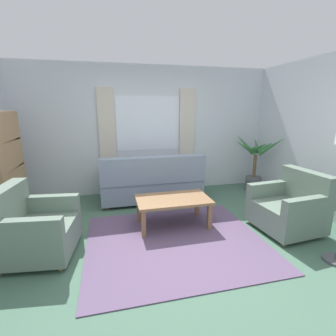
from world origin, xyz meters
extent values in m
plane|color=#476B56|center=(0.00, 0.00, 0.00)|extent=(6.24, 6.24, 0.00)
cube|color=silver|center=(0.00, 2.26, 1.30)|extent=(5.32, 0.12, 2.60)
cube|color=white|center=(0.00, 2.20, 1.45)|extent=(1.30, 0.01, 1.10)
cube|color=beige|center=(-0.83, 2.17, 1.45)|extent=(0.32, 0.06, 1.40)
cube|color=beige|center=(0.83, 2.17, 1.45)|extent=(0.32, 0.06, 1.40)
cube|color=#604C6B|center=(0.00, 0.00, 0.01)|extent=(2.34, 2.02, 0.01)
cube|color=gray|center=(-0.05, 1.65, 0.25)|extent=(1.90, 0.80, 0.38)
cube|color=gray|center=(-0.05, 1.33, 0.68)|extent=(1.90, 0.20, 0.48)
cube|color=gray|center=(0.82, 1.65, 0.56)|extent=(0.16, 0.80, 0.24)
cube|color=gray|center=(-0.92, 1.65, 0.56)|extent=(0.16, 0.80, 0.24)
cylinder|color=olive|center=(0.80, 1.95, 0.03)|extent=(0.06, 0.06, 0.06)
cylinder|color=olive|center=(-0.90, 1.95, 0.03)|extent=(0.06, 0.06, 0.06)
cylinder|color=olive|center=(0.80, 1.35, 0.03)|extent=(0.06, 0.06, 0.06)
cylinder|color=olive|center=(-0.90, 1.35, 0.03)|extent=(0.06, 0.06, 0.06)
cube|color=slate|center=(-1.69, 0.10, 0.24)|extent=(0.90, 0.93, 0.36)
cube|color=slate|center=(-2.01, 0.14, 0.65)|extent=(0.28, 0.86, 0.46)
cube|color=slate|center=(-1.73, -0.26, 0.53)|extent=(0.81, 0.22, 0.22)
cube|color=slate|center=(-1.64, 0.46, 0.53)|extent=(0.81, 0.22, 0.22)
cylinder|color=olive|center=(-1.41, -0.28, 0.03)|extent=(0.05, 0.05, 0.06)
cylinder|color=olive|center=(-1.33, 0.40, 0.03)|extent=(0.05, 0.05, 0.06)
cylinder|color=olive|center=(-2.04, -0.20, 0.03)|extent=(0.05, 0.05, 0.06)
cylinder|color=olive|center=(-1.96, 0.48, 0.03)|extent=(0.05, 0.05, 0.06)
cube|color=slate|center=(1.65, -0.06, 0.24)|extent=(0.87, 0.91, 0.36)
cube|color=slate|center=(1.98, -0.03, 0.65)|extent=(0.25, 0.85, 0.46)
cube|color=slate|center=(1.62, 0.30, 0.53)|extent=(0.81, 0.19, 0.22)
cube|color=slate|center=(1.68, -0.42, 0.53)|extent=(0.81, 0.19, 0.22)
cylinder|color=olive|center=(1.30, 0.25, 0.03)|extent=(0.05, 0.05, 0.06)
cylinder|color=olive|center=(1.36, -0.43, 0.03)|extent=(0.05, 0.05, 0.06)
cylinder|color=olive|center=(1.94, 0.31, 0.03)|extent=(0.05, 0.05, 0.06)
cylinder|color=olive|center=(2.00, -0.37, 0.03)|extent=(0.05, 0.05, 0.06)
cube|color=olive|center=(0.09, 0.48, 0.42)|extent=(1.10, 0.64, 0.04)
cube|color=olive|center=(-0.40, 0.22, 0.20)|extent=(0.06, 0.06, 0.40)
cube|color=olive|center=(0.58, 0.22, 0.20)|extent=(0.06, 0.06, 0.40)
cube|color=olive|center=(-0.40, 0.74, 0.20)|extent=(0.06, 0.06, 0.40)
cube|color=olive|center=(0.58, 0.74, 0.20)|extent=(0.06, 0.06, 0.40)
cylinder|color=#56565B|center=(2.22, 1.68, 0.15)|extent=(0.34, 0.34, 0.30)
cylinder|color=brown|center=(2.22, 1.68, 0.55)|extent=(0.07, 0.07, 0.49)
cone|color=#38753D|center=(2.45, 1.69, 0.95)|extent=(0.47, 0.13, 0.27)
cone|color=#38753D|center=(2.36, 1.90, 0.97)|extent=(0.30, 0.50, 0.36)
cone|color=#38753D|center=(2.10, 1.95, 1.00)|extent=(0.26, 0.53, 0.45)
cone|color=#38753D|center=(2.01, 1.78, 0.95)|extent=(0.44, 0.30, 0.34)
cone|color=#38753D|center=(2.00, 1.60, 0.96)|extent=(0.47, 0.27, 0.31)
cone|color=#38753D|center=(2.11, 1.38, 1.01)|extent=(0.23, 0.62, 0.35)
cone|color=#38753D|center=(2.44, 1.47, 1.00)|extent=(0.42, 0.45, 0.48)
cube|color=#A87F56|center=(-2.38, 1.65, 0.85)|extent=(0.30, 0.04, 1.70)
cube|color=#A87F56|center=(-2.24, 1.20, 0.85)|extent=(0.02, 0.90, 1.70)
cube|color=#A87F56|center=(-2.38, 1.20, 0.01)|extent=(0.30, 0.86, 0.02)
cube|color=#A87F56|center=(-2.38, 1.20, 0.43)|extent=(0.30, 0.86, 0.02)
cube|color=#A87F56|center=(-2.38, 1.20, 0.86)|extent=(0.30, 0.86, 0.02)
cube|color=#7F478C|center=(-2.38, 1.54, 0.97)|extent=(0.27, 0.10, 0.20)
cube|color=#335199|center=(-2.38, 1.44, 0.96)|extent=(0.27, 0.06, 0.18)
cube|color=#B23833|center=(-2.38, 1.37, 1.00)|extent=(0.28, 0.08, 0.26)
cube|color=#335199|center=(-2.38, 1.28, 1.01)|extent=(0.25, 0.08, 0.28)
cube|color=orange|center=(-2.38, 1.21, 0.98)|extent=(0.26, 0.06, 0.22)
cube|color=#B23833|center=(-2.38, 1.12, 0.98)|extent=(0.23, 0.08, 0.23)
cylinder|color=#4C4C51|center=(1.73, -0.87, 0.01)|extent=(0.28, 0.28, 0.03)
camera|label=1|loc=(-0.81, -2.90, 1.77)|focal=26.30mm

